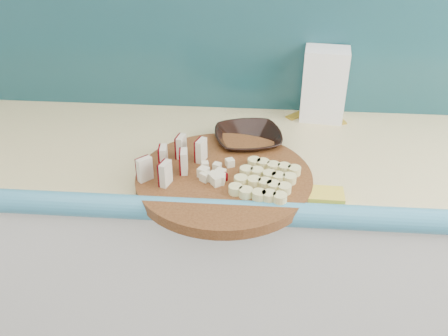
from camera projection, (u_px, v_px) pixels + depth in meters
kitchen_counter at (195, 264)px, 1.69m from camera, size 2.20×0.63×0.91m
backsplash at (200, 32)px, 1.56m from camera, size 2.20×0.02×0.50m
cutting_board at (224, 179)px, 1.28m from camera, size 0.56×0.56×0.03m
apple_wedges at (173, 159)px, 1.27m from camera, size 0.16×0.18×0.06m
apple_chunks at (214, 169)px, 1.27m from camera, size 0.06×0.07×0.02m
banana_slices at (266, 180)px, 1.23m from camera, size 0.17×0.19×0.02m
brown_bowl at (248, 139)px, 1.44m from camera, size 0.23×0.23×0.05m
flour_bag at (324, 85)px, 1.55m from camera, size 0.14×0.11×0.23m
sponge at (325, 197)px, 1.21m from camera, size 0.09×0.06×0.03m
banana_peel at (319, 113)px, 1.64m from camera, size 0.19×0.17×0.01m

